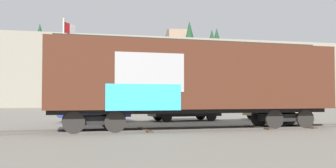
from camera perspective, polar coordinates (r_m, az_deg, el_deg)
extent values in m
plane|color=slate|center=(17.95, 3.69, -6.78)|extent=(260.00, 260.00, 0.00)
cube|color=#4C4742|center=(17.30, 4.73, -6.82)|extent=(59.96, 2.31, 0.08)
cube|color=#4C4742|center=(18.65, 3.16, -6.48)|extent=(59.96, 2.31, 0.08)
cube|color=#423323|center=(19.33, 13.22, -6.29)|extent=(0.33, 2.51, 0.07)
cube|color=#423323|center=(20.59, 19.03, -5.98)|extent=(0.33, 2.51, 0.07)
cube|color=#423323|center=(17.32, -3.50, -6.83)|extent=(0.33, 2.51, 0.07)
cube|color=#472316|center=(17.95, 3.90, 1.09)|extent=(13.51, 3.24, 2.98)
cube|color=#2D2823|center=(18.11, 3.88, 6.17)|extent=(12.76, 0.87, 0.24)
cube|color=#999999|center=(15.93, -2.67, 1.77)|extent=(2.95, 0.14, 1.64)
cube|color=#33A5CC|center=(15.83, -3.58, -1.98)|extent=(3.19, 0.15, 1.10)
cube|color=black|center=(17.92, 3.91, -3.99)|extent=(13.20, 1.99, 0.20)
cube|color=black|center=(16.95, -11.07, -5.29)|extent=(2.14, 1.31, 0.36)
cylinder|color=black|center=(16.18, -13.87, -5.59)|extent=(0.92, 0.15, 0.92)
cylinder|color=black|center=(17.62, -14.03, -5.30)|extent=(0.92, 0.15, 0.92)
cylinder|color=black|center=(16.33, -7.87, -5.60)|extent=(0.92, 0.15, 0.92)
cylinder|color=black|center=(17.75, -8.52, -5.32)|extent=(0.92, 0.15, 0.92)
cube|color=black|center=(19.99, 16.56, -4.76)|extent=(2.14, 1.31, 0.36)
cylinder|color=black|center=(18.93, 15.56, -5.07)|extent=(0.92, 0.15, 0.92)
cylinder|color=black|center=(20.17, 13.42, -4.91)|extent=(0.92, 0.15, 0.92)
cylinder|color=black|center=(19.87, 19.76, -4.88)|extent=(0.92, 0.15, 0.92)
cylinder|color=black|center=(21.05, 17.47, -4.75)|extent=(0.92, 0.15, 0.92)
cylinder|color=silver|center=(29.63, -15.35, 2.19)|extent=(0.12, 0.12, 7.32)
sphere|color=#D8CC66|center=(30.14, -15.28, 9.29)|extent=(0.18, 0.18, 0.18)
cube|color=red|center=(30.70, -14.44, 7.96)|extent=(0.83, 1.29, 0.81)
cube|color=white|center=(31.01, -14.05, 7.85)|extent=(0.44, 0.66, 0.81)
cube|color=gray|center=(81.36, -9.95, 1.05)|extent=(152.23, 36.69, 11.99)
cube|color=#8C725B|center=(73.60, 1.64, 7.01)|extent=(4.68, 4.14, 2.44)
cone|color=#193D23|center=(72.34, 3.21, 7.79)|extent=(1.99, 1.99, 3.97)
cone|color=#193D23|center=(75.35, -18.55, 7.29)|extent=(1.71, 1.71, 3.42)
cone|color=#193D23|center=(75.94, 6.55, 6.96)|extent=(1.51, 1.51, 3.03)
cone|color=#193D23|center=(76.70, -0.10, 6.99)|extent=(1.69, 1.69, 3.38)
cone|color=#193D23|center=(77.86, 7.27, 6.97)|extent=(1.82, 1.82, 3.64)
cube|color=navy|center=(24.02, -11.01, -4.09)|extent=(4.44, 2.34, 0.61)
cube|color=#2D333D|center=(23.95, -11.73, -2.48)|extent=(2.09, 1.87, 0.74)
cylinder|color=black|center=(25.16, -8.10, -4.71)|extent=(0.66, 0.30, 0.64)
cylinder|color=black|center=(23.48, -7.16, -4.90)|extent=(0.66, 0.30, 0.64)
cylinder|color=black|center=(24.69, -14.67, -4.71)|extent=(0.66, 0.30, 0.64)
cylinder|color=black|center=(22.96, -14.20, -4.91)|extent=(0.66, 0.30, 0.64)
cube|color=black|center=(24.80, 2.46, -4.07)|extent=(4.63, 2.21, 0.60)
cube|color=#2D333D|center=(24.72, 2.08, -2.64)|extent=(2.22, 1.78, 0.64)
cylinder|color=black|center=(26.17, 4.85, -4.63)|extent=(0.66, 0.29, 0.64)
cylinder|color=black|center=(24.68, 6.47, -4.77)|extent=(0.66, 0.29, 0.64)
cylinder|color=black|center=(25.05, -1.49, -4.75)|extent=(0.66, 0.29, 0.64)
cylinder|color=black|center=(23.49, -0.21, -4.92)|extent=(0.66, 0.29, 0.64)
cube|color=#9E8966|center=(27.21, 15.99, -3.76)|extent=(4.60, 2.42, 0.67)
cube|color=#2D333D|center=(27.08, 15.63, -2.33)|extent=(2.23, 1.93, 0.70)
cylinder|color=black|center=(28.84, 17.31, -4.31)|extent=(0.66, 0.30, 0.64)
cylinder|color=black|center=(27.47, 19.62, -4.39)|extent=(0.66, 0.30, 0.64)
cylinder|color=black|center=(27.09, 12.33, -4.50)|extent=(0.66, 0.30, 0.64)
cylinder|color=black|center=(25.62, 14.53, -4.62)|extent=(0.66, 0.30, 0.64)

